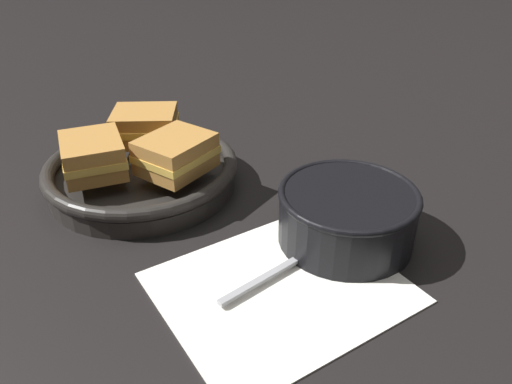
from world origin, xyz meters
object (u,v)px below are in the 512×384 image
spoon (307,254)px  sandwich_near_right (176,154)px  skillet (142,173)px  soup_bowl (347,213)px  sandwich_near_left (93,156)px  sandwich_far_left (145,126)px

spoon → sandwich_near_right: sandwich_near_right is taller
skillet → soup_bowl: bearing=-63.6°
sandwich_near_left → sandwich_far_left: 0.11m
spoon → skillet: skillet is taller
sandwich_near_right → sandwich_far_left: bearing=84.4°
sandwich_near_left → sandwich_far_left: bearing=24.4°
skillet → sandwich_far_left: bearing=54.4°
skillet → sandwich_near_left: bearing=174.4°
soup_bowl → sandwich_far_left: 0.32m
sandwich_near_left → sandwich_far_left: same height
skillet → sandwich_near_right: sandwich_near_right is taller
sandwich_near_left → sandwich_near_right: same height
soup_bowl → skillet: soup_bowl is taller
spoon → sandwich_far_left: 0.32m
soup_bowl → spoon: (-0.06, 0.00, -0.03)m
soup_bowl → sandwich_near_left: bearing=125.6°
sandwich_near_left → sandwich_near_right: (0.09, -0.06, 0.00)m
soup_bowl → sandwich_near_right: 0.23m
sandwich_far_left → sandwich_near_left: bearing=-155.6°
spoon → sandwich_near_left: 0.30m
spoon → sandwich_far_left: sandwich_far_left is taller
spoon → sandwich_far_left: bearing=93.9°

